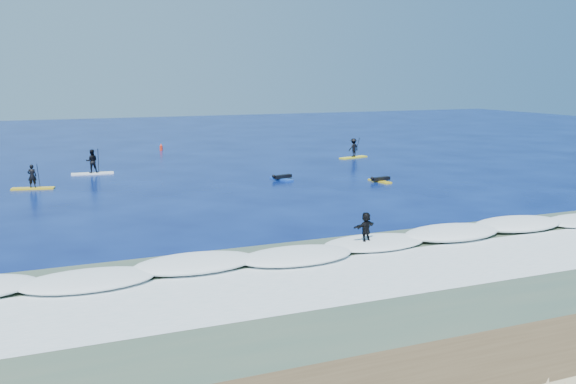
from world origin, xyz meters
name	(u,v)px	position (x,y,z in m)	size (l,w,h in m)	color
ground	(272,207)	(0.00, 0.00, 0.00)	(160.00, 160.00, 0.00)	#030C3F
shallow_water	(414,278)	(0.00, -14.00, 0.01)	(90.00, 13.00, 0.01)	#3E5543
breaking_wave	(360,251)	(0.00, -10.00, 0.00)	(40.00, 6.00, 0.30)	white
whitewater	(399,271)	(0.00, -13.00, 0.00)	(34.00, 5.00, 0.02)	silver
sup_paddler_left	(32,180)	(-12.21, 11.32, 0.58)	(2.73, 1.26, 1.86)	gold
sup_paddler_center	(92,163)	(-7.92, 16.41, 0.80)	(3.10, 1.03, 2.14)	white
sup_paddler_right	(353,149)	(14.57, 17.12, 0.78)	(2.94, 1.50, 2.00)	yellow
prone_paddler_near	(380,180)	(9.99, 4.98, 0.14)	(1.60, 2.06, 0.42)	gold
prone_paddler_far	(282,178)	(4.09, 8.51, 0.15)	(1.62, 2.13, 0.43)	#1849B5
wave_surfer	(366,230)	(0.45, -9.67, 0.81)	(2.04, 1.17, 1.43)	silver
marker_buoy	(161,147)	(-0.03, 29.34, 0.31)	(0.30, 0.30, 0.71)	red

